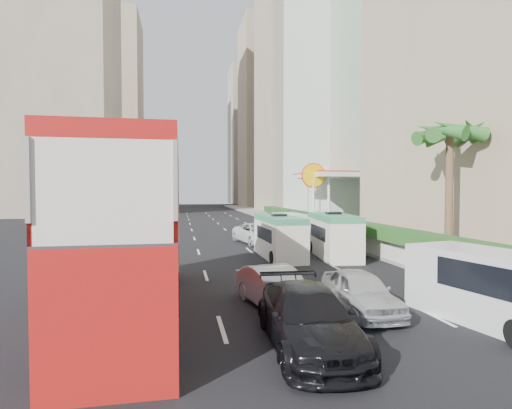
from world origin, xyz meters
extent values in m
plane|color=black|center=(0.00, 0.00, 0.00)|extent=(200.00, 200.00, 0.00)
cube|color=red|center=(-6.00, 0.00, 2.53)|extent=(2.50, 11.00, 5.06)
imported|color=silver|center=(-1.71, -0.37, 0.00)|extent=(2.16, 4.16, 1.31)
imported|color=silver|center=(0.79, -1.31, 0.00)|extent=(1.61, 3.86, 1.31)
imported|color=black|center=(-1.68, -3.64, 0.00)|extent=(2.25, 4.99, 1.42)
imported|color=silver|center=(0.78, 15.20, 0.00)|extent=(3.35, 5.55, 1.44)
cube|color=silver|center=(0.80, 9.03, 1.18)|extent=(1.89, 5.35, 2.35)
cube|color=silver|center=(3.93, 8.75, 1.22)|extent=(2.47, 5.68, 2.44)
cube|color=silver|center=(4.12, -3.14, 1.02)|extent=(3.06, 5.43, 2.05)
cube|color=silver|center=(4.28, 18.79, 0.95)|extent=(2.23, 4.85, 1.89)
cube|color=#99968C|center=(9.00, 25.00, 0.09)|extent=(6.00, 120.00, 0.18)
cube|color=silver|center=(6.20, 14.00, 0.68)|extent=(0.30, 44.00, 1.00)
cube|color=#2D6626|center=(6.20, 14.00, 1.53)|extent=(1.10, 44.00, 0.70)
cylinder|color=brown|center=(7.80, 4.00, 3.38)|extent=(0.36, 0.36, 6.40)
cube|color=silver|center=(10.00, 23.00, 2.75)|extent=(6.50, 8.00, 5.50)
cube|color=tan|center=(18.00, 58.00, 25.00)|extent=(16.00, 16.00, 50.00)
cube|color=tan|center=(17.00, 82.00, 22.00)|extent=(14.00, 14.00, 44.00)
cube|color=tan|center=(17.00, 104.00, 20.00)|extent=(14.00, 14.00, 40.00)
cube|color=tan|center=(-24.00, 55.00, 26.00)|extent=(18.00, 18.00, 52.00)
cube|color=tan|center=(-22.00, 90.00, 23.00)|extent=(16.00, 16.00, 46.00)
camera|label=1|loc=(-4.71, -12.79, 3.80)|focal=28.00mm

